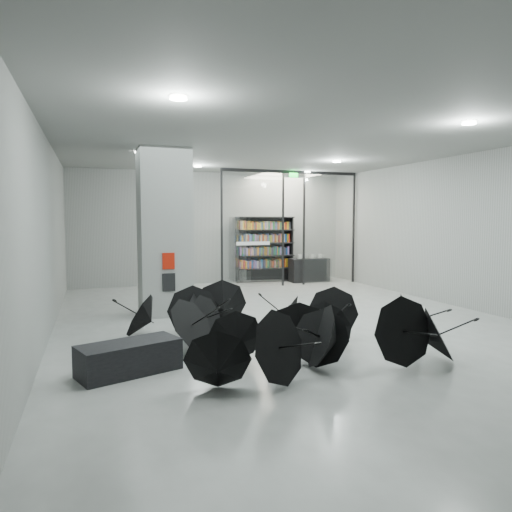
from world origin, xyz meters
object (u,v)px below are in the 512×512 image
object	(u,v)px
shop_counter	(309,270)
umbrella_cluster	(280,334)
bookshelf	(265,249)
column	(164,232)
bench	(129,358)

from	to	relation	value
shop_counter	umbrella_cluster	xyz separation A→B (m)	(-4.52, -8.18, -0.13)
bookshelf	column	bearing A→B (deg)	-126.32
bookshelf	shop_counter	distance (m)	1.83
column	bookshelf	distance (m)	6.51
bench	umbrella_cluster	distance (m)	2.60
bookshelf	umbrella_cluster	world-z (taller)	bookshelf
bookshelf	shop_counter	xyz separation A→B (m)	(1.54, -0.62, -0.77)
bench	umbrella_cluster	bearing A→B (deg)	-12.82
bench	shop_counter	xyz separation A→B (m)	(7.10, 8.48, 0.20)
bench	shop_counter	world-z (taller)	shop_counter
column	shop_counter	world-z (taller)	column
shop_counter	bookshelf	bearing A→B (deg)	158.63
bench	bookshelf	bearing A→B (deg)	39.03
bookshelf	umbrella_cluster	bearing A→B (deg)	-102.35
bench	bookshelf	xyz separation A→B (m)	(5.57, 9.10, 0.97)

